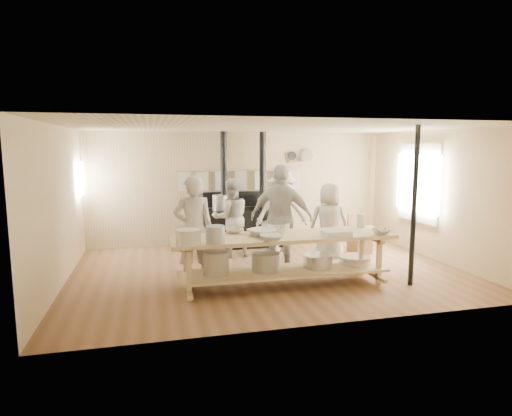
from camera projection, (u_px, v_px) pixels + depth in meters
The scene contains 24 objects.
ground at pixel (268, 271), 7.86m from camera, with size 7.00×7.00×0.00m, color brown.
room_shell at pixel (269, 183), 7.63m from camera, with size 7.00×7.00×7.00m.
window_right at pixel (419, 183), 9.05m from camera, with size 0.09×1.50×1.65m.
left_opening at pixel (80, 179), 8.75m from camera, with size 0.00×0.90×0.90m.
stove at pixel (244, 223), 9.82m from camera, with size 1.90×0.75×2.60m.
towel_rail at pixel (241, 177), 9.95m from camera, with size 3.00×0.04×0.47m.
back_wall_shelf at pixel (301, 158), 10.27m from camera, with size 0.63×0.14×0.32m.
prep_table at pixel (283, 255), 6.92m from camera, with size 3.60×0.90×0.85m.
support_post at pixel (414, 207), 6.86m from camera, with size 0.08×0.08×2.60m, color black.
cook_far_left at pixel (194, 229), 7.08m from camera, with size 0.66×0.43×1.80m, color beige.
cook_left at pixel (231, 218), 8.79m from camera, with size 0.79×0.61×1.62m, color beige.
cook_center at pixel (329, 224), 8.20m from camera, with size 0.77×0.50×1.59m, color beige.
cook_right at pixel (281, 218), 7.81m from camera, with size 1.14×0.47×1.95m, color beige.
cook_by_window at pixel (282, 211), 9.23m from camera, with size 1.14×0.65×1.76m, color beige.
chair at pixel (359, 242), 9.16m from camera, with size 0.44×0.44×0.84m.
bowl_white_a at pixel (271, 237), 6.48m from camera, with size 0.34×0.34×0.08m, color silver.
bowl_steel_a at pixel (234, 231), 7.01m from camera, with size 0.28×0.28×0.09m, color silver.
bowl_white_b at pixel (262, 232), 6.83m from camera, with size 0.42×0.42×0.10m, color silver.
bowl_steel_b at pixel (381, 232), 6.92m from camera, with size 0.30×0.30×0.09m, color silver.
roasting_pan at pixel (337, 234), 6.75m from camera, with size 0.43×0.28×0.09m, color #B2B2B7.
mixing_bowl_large at pixel (276, 227), 7.17m from camera, with size 0.48×0.48×0.15m, color silver.
bucket_galv at pixel (215, 235), 6.27m from camera, with size 0.28×0.28×0.26m, color gray.
deep_bowl_enamel at pixel (188, 237), 6.18m from camera, with size 0.36×0.36×0.22m, color silver.
pitcher at pixel (361, 220), 7.54m from camera, with size 0.15×0.15×0.24m, color silver.
Camera 1 is at (-2.04, -7.35, 2.25)m, focal length 30.00 mm.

